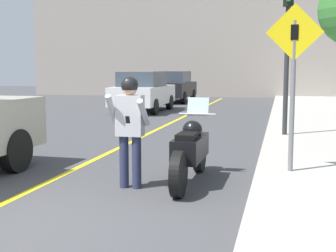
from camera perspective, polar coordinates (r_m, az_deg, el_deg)
name	(u,v)px	position (r m, az deg, el deg)	size (l,w,h in m)	color
ground_plane	(13,224)	(5.84, -18.34, -11.32)	(80.00, 80.00, 0.00)	#424244
road_center_line	(129,143)	(11.41, -4.84, -2.10)	(0.12, 36.00, 0.01)	yellow
building_backdrop	(236,36)	(30.89, 8.27, 10.82)	(28.00, 1.20, 7.83)	gray
motorcycle	(190,151)	(7.38, 2.75, -3.01)	(0.62, 2.39, 1.32)	black
person_biker	(130,121)	(7.00, -4.68, 0.66)	(0.59, 0.47, 1.69)	#282D4C
crossing_sign	(293,72)	(7.82, 15.03, 6.42)	(0.91, 0.08, 2.70)	slate
traffic_light	(288,25)	(12.28, 14.39, 11.80)	(0.26, 0.30, 3.97)	#2D2D30
parked_car_white	(143,91)	(19.83, -3.05, 4.23)	(1.88, 4.20, 1.68)	black
parked_car_black	(173,86)	(25.57, 0.67, 4.85)	(1.88, 4.20, 1.68)	black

